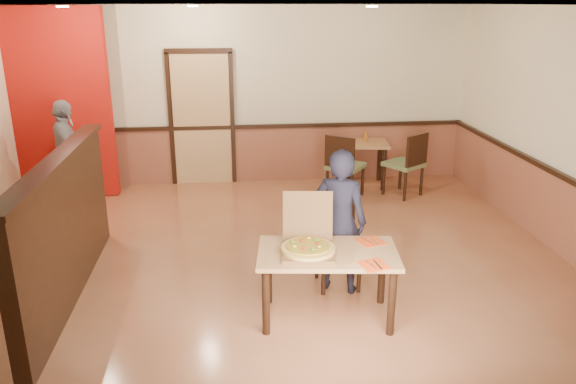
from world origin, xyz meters
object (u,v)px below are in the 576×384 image
object	(u,v)px
side_chair_right	(408,162)
condiment	(366,137)
side_chair_left	(344,164)
main_table	(328,262)
side_table	(366,152)
pizza_box	(308,245)
passerby	(68,155)
diner_chair	(337,239)
diner	(340,221)

from	to	relation	value
side_chair_right	condiment	bearing A→B (deg)	-86.96
side_chair_left	main_table	bearing A→B (deg)	112.63
side_table	pizza_box	size ratio (longest dim) A/B	1.25
side_table	side_chair_right	bearing A→B (deg)	-51.10
side_chair_left	passerby	bearing A→B (deg)	36.55
main_table	diner_chair	size ratio (longest dim) A/B	1.48
main_table	diner	world-z (taller)	diner
side_table	condiment	distance (m)	0.25
diner_chair	side_chair_left	bearing A→B (deg)	75.71
side_chair_left	diner_chair	bearing A→B (deg)	113.65
pizza_box	condiment	xyz separation A→B (m)	(1.48, 3.96, 0.05)
side_table	passerby	xyz separation A→B (m)	(-4.45, -0.62, 0.24)
diner	condiment	size ratio (longest dim) A/B	9.44
main_table	diner	size ratio (longest dim) A/B	0.90
condiment	side_chair_left	bearing A→B (deg)	-126.97
passerby	side_chair_left	bearing A→B (deg)	-110.05
passerby	side_chair_right	bearing A→B (deg)	-110.09
passerby	condiment	xyz separation A→B (m)	(4.44, 0.65, 0.01)
side_chair_left	side_table	distance (m)	0.78
diner_chair	condiment	size ratio (longest dim) A/B	5.70
side_chair_right	pizza_box	distance (m)	3.87
side_chair_right	pizza_box	bearing A→B (deg)	23.93
diner	passerby	bearing A→B (deg)	-16.58
diner_chair	passerby	size ratio (longest dim) A/B	0.58
side_chair_right	passerby	xyz separation A→B (m)	(-4.95, -0.01, 0.24)
diner	passerby	size ratio (longest dim) A/B	0.96
diner_chair	condiment	distance (m)	3.48
main_table	side_chair_left	world-z (taller)	side_chair_left
diner_chair	passerby	bearing A→B (deg)	140.28
passerby	condiment	world-z (taller)	passerby
diner	pizza_box	distance (m)	0.65
diner	passerby	xyz separation A→B (m)	(-3.35, 2.79, 0.03)
side_chair_right	diner	distance (m)	3.23
main_table	side_table	bearing A→B (deg)	78.01
side_chair_left	diner	world-z (taller)	diner
pizza_box	side_chair_right	bearing A→B (deg)	65.63
side_table	passerby	world-z (taller)	passerby
main_table	diner	distance (m)	0.61
side_chair_left	pizza_box	distance (m)	3.47
main_table	pizza_box	bearing A→B (deg)	179.79
passerby	side_table	bearing A→B (deg)	-102.28
main_table	side_chair_right	distance (m)	3.80
diner_chair	condiment	bearing A→B (deg)	70.28
diner_chair	pizza_box	world-z (taller)	pizza_box
main_table	passerby	distance (m)	4.58
condiment	passerby	bearing A→B (deg)	-171.71
main_table	condiment	xyz separation A→B (m)	(1.30, 3.98, 0.22)
side_chair_right	passerby	world-z (taller)	passerby
pizza_box	condiment	world-z (taller)	pizza_box
diner	diner_chair	bearing A→B (deg)	-69.60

